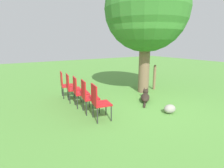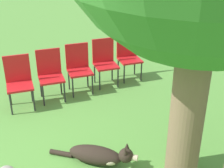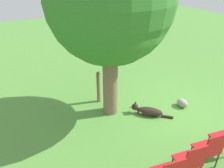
# 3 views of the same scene
# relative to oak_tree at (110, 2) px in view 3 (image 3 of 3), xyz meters

# --- Properties ---
(ground_plane) EXTENTS (30.00, 30.00, 0.00)m
(ground_plane) POSITION_rel_oak_tree_xyz_m (-0.74, -1.18, -3.05)
(ground_plane) COLOR #56933D
(oak_tree) EXTENTS (3.03, 3.03, 4.59)m
(oak_tree) POSITION_rel_oak_tree_xyz_m (0.00, 0.00, 0.00)
(oak_tree) COLOR #7A6047
(oak_tree) RESTS_ON ground_plane
(dog) EXTENTS (0.93, 0.94, 0.36)m
(dog) POSITION_rel_oak_tree_xyz_m (-0.66, -0.83, -2.93)
(dog) COLOR #2D231C
(dog) RESTS_ON ground_plane
(fence_post) EXTENTS (0.11, 0.11, 1.03)m
(fence_post) POSITION_rel_oak_tree_xyz_m (0.65, 0.05, -2.53)
(fence_post) COLOR #846647
(fence_post) RESTS_ON ground_plane
(red_chair_1) EXTENTS (0.49, 0.51, 0.93)m
(red_chair_1) POSITION_rel_oak_tree_xyz_m (-2.76, -0.77, -2.53)
(red_chair_1) COLOR red
(red_chair_1) RESTS_ON ground_plane
(red_chair_2) EXTENTS (0.49, 0.51, 0.93)m
(red_chair_2) POSITION_rel_oak_tree_xyz_m (-2.78, -0.19, -2.53)
(red_chair_2) COLOR red
(red_chair_2) RESTS_ON ground_plane
(garden_rock) EXTENTS (0.36, 0.27, 0.24)m
(garden_rock) POSITION_rel_oak_tree_xyz_m (-0.85, -2.02, -2.93)
(garden_rock) COLOR gray
(garden_rock) RESTS_ON ground_plane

